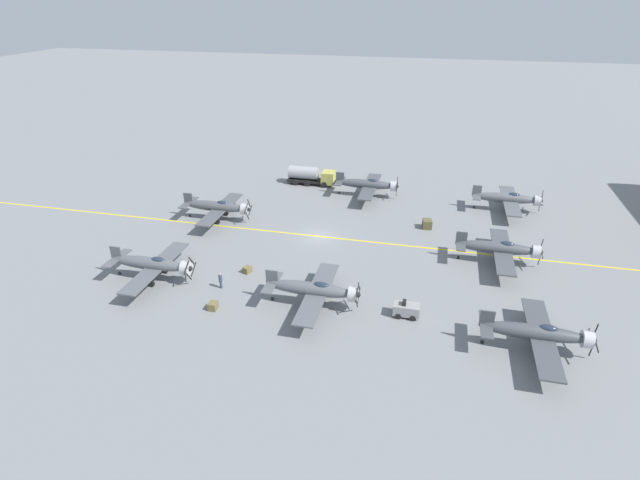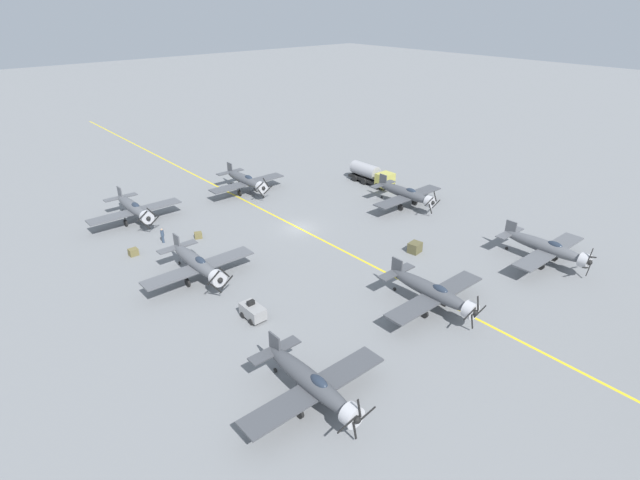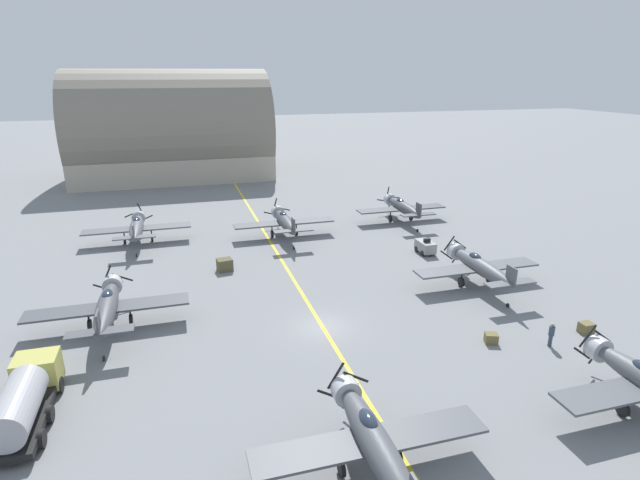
% 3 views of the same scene
% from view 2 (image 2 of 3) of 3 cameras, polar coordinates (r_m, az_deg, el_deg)
% --- Properties ---
extents(ground_plane, '(400.00, 400.00, 0.00)m').
position_cam_2_polar(ground_plane, '(63.93, -2.41, 1.36)').
color(ground_plane, slate).
extents(taxiway_stripe, '(0.30, 160.00, 0.01)m').
position_cam_2_polar(taxiway_stripe, '(63.93, -2.41, 1.36)').
color(taxiway_stripe, yellow).
rests_on(taxiway_stripe, ground).
extents(airplane_near_right, '(12.00, 9.98, 3.65)m').
position_cam_2_polar(airplane_near_right, '(69.12, -20.49, 3.43)').
color(airplane_near_right, '#54575C').
rests_on(airplane_near_right, ground).
extents(airplane_mid_right, '(12.00, 9.98, 3.65)m').
position_cam_2_polar(airplane_mid_right, '(52.84, -13.82, -2.62)').
color(airplane_mid_right, '#55575D').
rests_on(airplane_mid_right, ground).
extents(airplane_far_center, '(12.00, 9.98, 3.75)m').
position_cam_2_polar(airplane_far_center, '(47.75, 12.78, -5.80)').
color(airplane_far_center, '#484A4F').
rests_on(airplane_far_center, ground).
extents(airplane_far_right, '(12.00, 9.98, 3.78)m').
position_cam_2_polar(airplane_far_right, '(36.84, -0.90, -16.02)').
color(airplane_far_right, '#44474C').
rests_on(airplane_far_right, ground).
extents(airplane_near_center, '(12.00, 9.98, 3.65)m').
position_cam_2_polar(airplane_near_center, '(75.72, -8.44, 6.75)').
color(airplane_near_center, '#4C4E54').
rests_on(airplane_near_center, ground).
extents(airplane_mid_left, '(12.00, 9.98, 3.66)m').
position_cam_2_polar(airplane_mid_left, '(70.70, 9.86, 5.23)').
color(airplane_mid_left, '#47494E').
rests_on(airplane_mid_left, ground).
extents(airplane_far_left, '(12.00, 9.98, 3.71)m').
position_cam_2_polar(airplane_far_left, '(59.89, 24.52, -0.79)').
color(airplane_far_left, '#54575C').
rests_on(airplane_far_left, ground).
extents(fuel_tanker, '(2.67, 8.00, 2.98)m').
position_cam_2_polar(fuel_tanker, '(79.48, 5.88, 7.45)').
color(fuel_tanker, black).
rests_on(fuel_tanker, ground).
extents(tow_tractor, '(1.57, 2.60, 1.79)m').
position_cam_2_polar(tow_tractor, '(46.49, -7.68, -8.07)').
color(tow_tractor, gray).
rests_on(tow_tractor, ground).
extents(ground_crew_walking, '(0.40, 0.40, 1.86)m').
position_cam_2_polar(ground_crew_walking, '(62.59, -17.56, 0.55)').
color(ground_crew_walking, '#334256').
rests_on(ground_crew_walking, ground).
extents(supply_crate_by_tanker, '(1.01, 0.85, 0.83)m').
position_cam_2_polar(supply_crate_by_tanker, '(60.88, -20.55, -1.30)').
color(supply_crate_by_tanker, brown).
rests_on(supply_crate_by_tanker, ground).
extents(supply_crate_mid_lane, '(1.62, 1.41, 1.21)m').
position_cam_2_polar(supply_crate_mid_lane, '(58.65, 10.79, -0.85)').
color(supply_crate_mid_lane, brown).
rests_on(supply_crate_mid_lane, ground).
extents(supply_crate_outboard, '(1.11, 1.03, 0.75)m').
position_cam_2_polar(supply_crate_outboard, '(62.90, -13.75, 0.53)').
color(supply_crate_outboard, brown).
rests_on(supply_crate_outboard, ground).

